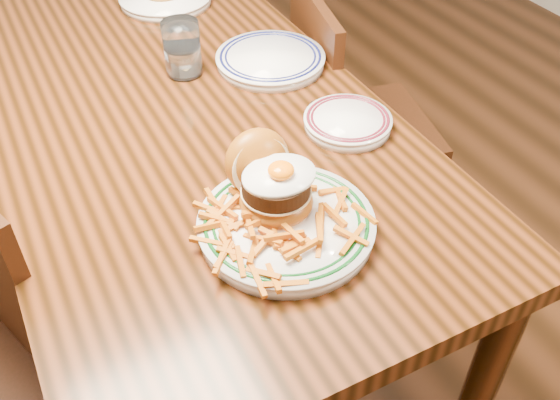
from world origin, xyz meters
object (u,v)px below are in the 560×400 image
table (180,134)px  chair_right (347,118)px  main_plate (281,209)px  side_plate (348,121)px

table → chair_right: chair_right is taller
main_plate → side_plate: (0.27, 0.20, -0.02)m
table → side_plate: (0.30, -0.26, 0.10)m
side_plate → chair_right: bearing=61.4°
main_plate → side_plate: size_ratio=1.69×
chair_right → side_plate: chair_right is taller
chair_right → side_plate: bearing=68.4°
table → main_plate: 0.49m
table → main_plate: main_plate is taller
table → main_plate: bearing=-86.5°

